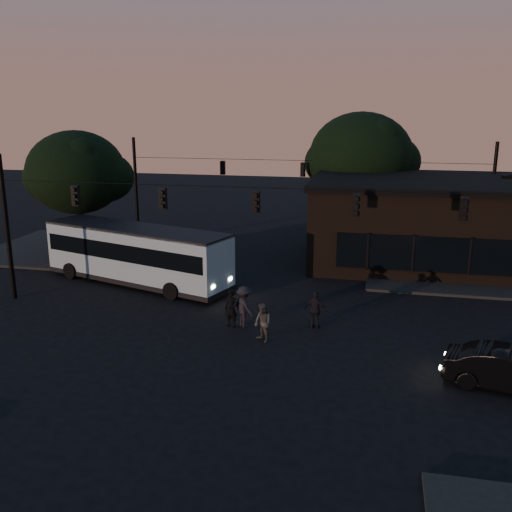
% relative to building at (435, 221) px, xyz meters
% --- Properties ---
extents(ground, '(120.00, 120.00, 0.00)m').
position_rel_building_xyz_m(ground, '(-9.00, -15.97, -2.71)').
color(ground, black).
rests_on(ground, ground).
extents(sidewalk_far_right, '(14.00, 10.00, 0.15)m').
position_rel_building_xyz_m(sidewalk_far_right, '(3.00, -1.97, -2.63)').
color(sidewalk_far_right, black).
rests_on(sidewalk_far_right, ground).
extents(sidewalk_far_left, '(14.00, 10.00, 0.15)m').
position_rel_building_xyz_m(sidewalk_far_left, '(-23.00, -1.97, -2.63)').
color(sidewalk_far_left, black).
rests_on(sidewalk_far_left, ground).
extents(building, '(15.40, 10.41, 5.40)m').
position_rel_building_xyz_m(building, '(0.00, 0.00, 0.00)').
color(building, black).
rests_on(building, ground).
extents(tree_behind, '(7.60, 7.60, 9.43)m').
position_rel_building_xyz_m(tree_behind, '(-5.00, 6.03, 3.48)').
color(tree_behind, black).
rests_on(tree_behind, ground).
extents(tree_left, '(6.40, 6.40, 8.30)m').
position_rel_building_xyz_m(tree_left, '(-23.00, -2.97, 2.86)').
color(tree_left, black).
rests_on(tree_left, ground).
extents(signal_rig_near, '(26.24, 0.30, 7.50)m').
position_rel_building_xyz_m(signal_rig_near, '(-9.00, -11.97, 1.74)').
color(signal_rig_near, black).
rests_on(signal_rig_near, ground).
extents(signal_rig_far, '(26.24, 0.30, 7.50)m').
position_rel_building_xyz_m(signal_rig_far, '(-9.00, 4.03, 1.50)').
color(signal_rig_far, black).
rests_on(signal_rig_far, ground).
extents(bus, '(11.83, 6.15, 3.26)m').
position_rel_building_xyz_m(bus, '(-16.70, -8.20, -0.88)').
color(bus, '#90ACB7').
rests_on(bus, ground).
extents(car, '(4.73, 2.58, 1.48)m').
position_rel_building_xyz_m(car, '(1.33, -17.21, -1.97)').
color(car, black).
rests_on(car, ground).
extents(pedestrian_a, '(0.72, 0.56, 1.75)m').
position_rel_building_xyz_m(pedestrian_a, '(-9.82, -13.49, -1.84)').
color(pedestrian_a, black).
rests_on(pedestrian_a, ground).
extents(pedestrian_b, '(1.04, 1.03, 1.69)m').
position_rel_building_xyz_m(pedestrian_b, '(-8.08, -14.84, -1.86)').
color(pedestrian_b, '#3E3D39').
rests_on(pedestrian_b, ground).
extents(pedestrian_c, '(1.09, 0.65, 1.75)m').
position_rel_building_xyz_m(pedestrian_c, '(-6.05, -12.84, -1.84)').
color(pedestrian_c, black).
rests_on(pedestrian_c, ground).
extents(pedestrian_d, '(1.38, 1.36, 1.90)m').
position_rel_building_xyz_m(pedestrian_d, '(-9.27, -13.31, -1.76)').
color(pedestrian_d, black).
rests_on(pedestrian_d, ground).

